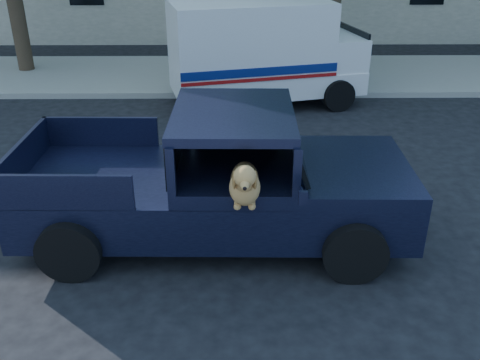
{
  "coord_description": "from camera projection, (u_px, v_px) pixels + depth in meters",
  "views": [
    {
      "loc": [
        2.19,
        -6.15,
        4.32
      ],
      "look_at": [
        2.25,
        0.25,
        1.11
      ],
      "focal_mm": 40.0,
      "sensor_mm": 36.0,
      "label": 1
    }
  ],
  "objects": [
    {
      "name": "pickup_truck",
      "position": [
        209.0,
        196.0,
        7.7
      ],
      "size": [
        5.5,
        2.84,
        1.95
      ],
      "rotation": [
        0.0,
        0.0,
        -0.02
      ],
      "color": "black",
      "rests_on": "ground"
    },
    {
      "name": "far_sidewalk",
      "position": [
        160.0,
        75.0,
        15.61
      ],
      "size": [
        60.0,
        4.0,
        0.15
      ],
      "primitive_type": "cube",
      "color": "gray",
      "rests_on": "ground"
    },
    {
      "name": "ground",
      "position": [
        78.0,
        260.0,
        7.42
      ],
      "size": [
        120.0,
        120.0,
        0.0
      ],
      "primitive_type": "plane",
      "color": "black",
      "rests_on": "ground"
    },
    {
      "name": "lane_stripes",
      "position": [
        225.0,
        158.0,
        10.47
      ],
      "size": [
        21.6,
        0.14,
        0.01
      ],
      "primitive_type": null,
      "color": "silver",
      "rests_on": "ground"
    },
    {
      "name": "mail_truck",
      "position": [
        262.0,
        60.0,
        13.07
      ],
      "size": [
        4.92,
        3.22,
        2.5
      ],
      "rotation": [
        0.0,
        0.0,
        0.24
      ],
      "color": "silver",
      "rests_on": "ground"
    }
  ]
}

